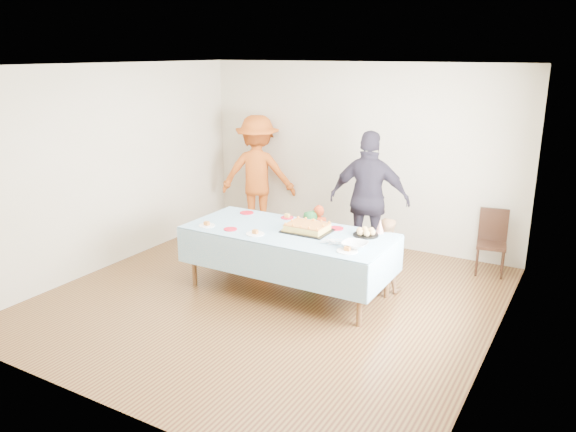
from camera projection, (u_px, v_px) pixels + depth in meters
name	position (u px, v px, depth m)	size (l,w,h in m)	color
ground	(271.00, 298.00, 6.72)	(5.00, 5.00, 0.00)	#462214
room_walls	(274.00, 152.00, 6.20)	(5.04, 5.04, 2.72)	#BFB69C
party_table	(288.00, 235.00, 6.72)	(2.50, 1.10, 0.78)	brown
birthday_cake	(307.00, 228.00, 6.66)	(0.55, 0.42, 0.10)	black
rolls_tray	(366.00, 233.00, 6.51)	(0.30, 0.30, 0.09)	black
punch_bowl	(355.00, 245.00, 6.10)	(0.28, 0.28, 0.07)	silver
party_hat	(380.00, 226.00, 6.59)	(0.10, 0.10, 0.17)	white
fork_pile	(332.00, 241.00, 6.24)	(0.24, 0.18, 0.07)	white
plate_red_far_a	(247.00, 213.00, 7.42)	(0.18, 0.18, 0.01)	red
plate_red_far_b	(287.00, 218.00, 7.21)	(0.16, 0.16, 0.01)	red
plate_red_far_c	(313.00, 224.00, 6.96)	(0.20, 0.20, 0.01)	red
plate_red_far_d	(336.00, 228.00, 6.77)	(0.18, 0.18, 0.01)	red
plate_red_near	(230.00, 229.00, 6.74)	(0.16, 0.16, 0.01)	red
plate_white_left	(207.00, 226.00, 6.88)	(0.20, 0.20, 0.01)	white
plate_white_mid	(255.00, 234.00, 6.57)	(0.22, 0.22, 0.01)	white
plate_white_right	(347.00, 251.00, 6.00)	(0.23, 0.23, 0.01)	white
dining_chair	(492.00, 238.00, 7.40)	(0.43, 0.43, 0.85)	black
toddler_left	(318.00, 234.00, 7.72)	(0.31, 0.20, 0.84)	#BD3A17
toddler_mid	(310.00, 238.00, 7.68)	(0.37, 0.24, 0.77)	#22672E
toddler_right	(385.00, 255.00, 6.82)	(0.45, 0.35, 0.93)	#AA7B4F
adult_left	(258.00, 174.00, 9.05)	(1.21, 0.70, 1.88)	#BA5017
adult_right	(369.00, 200.00, 7.53)	(1.09, 0.45, 1.85)	#282431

